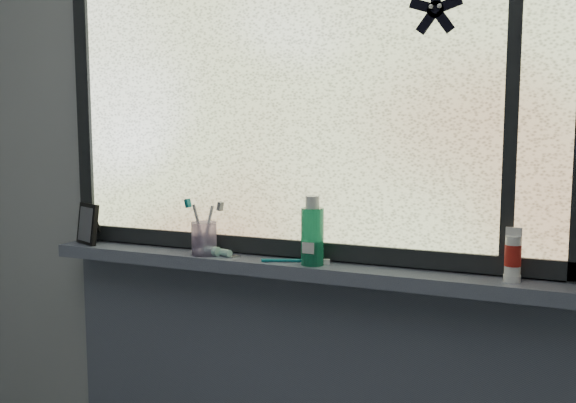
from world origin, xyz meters
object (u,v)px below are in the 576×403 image
at_px(vanity_mirror, 88,224).
at_px(toothbrush_cup, 204,238).
at_px(mouthwash_bottle, 312,231).
at_px(cream_tube, 513,253).

relative_size(vanity_mirror, toothbrush_cup, 1.34).
xyz_separation_m(toothbrush_cup, mouthwash_bottle, (0.36, -0.00, 0.05)).
relative_size(mouthwash_bottle, cream_tube, 1.63).
bearing_deg(mouthwash_bottle, cream_tube, 1.67).
bearing_deg(toothbrush_cup, mouthwash_bottle, -0.34).
xyz_separation_m(vanity_mirror, cream_tube, (1.35, 0.01, 0.01)).
height_order(toothbrush_cup, cream_tube, cream_tube).
bearing_deg(toothbrush_cup, vanity_mirror, 179.55).
bearing_deg(cream_tube, vanity_mirror, -179.57).
relative_size(vanity_mirror, mouthwash_bottle, 0.83).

